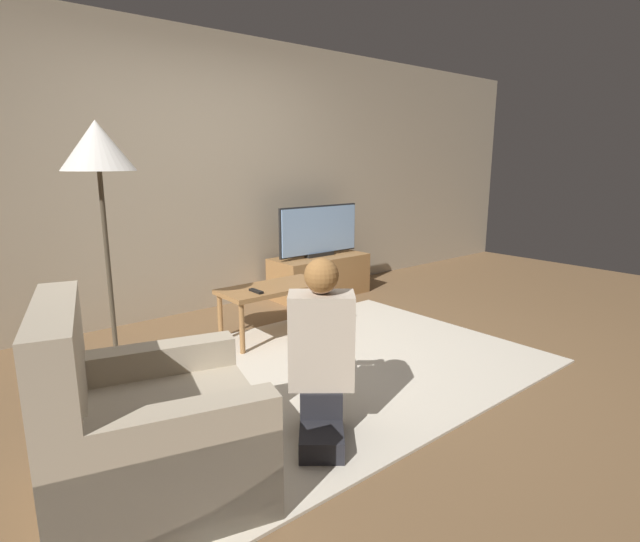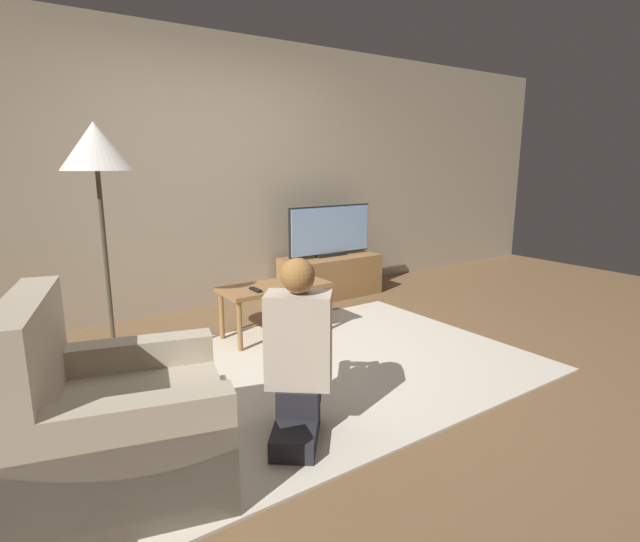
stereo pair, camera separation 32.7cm
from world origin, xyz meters
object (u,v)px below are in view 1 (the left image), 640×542
coffee_table (274,292)px  floor_lamp (98,158)px  armchair (147,435)px  tv (319,231)px  person_kneeling (321,349)px

coffee_table → floor_lamp: bearing=-178.0°
coffee_table → armchair: armchair is taller
tv → floor_lamp: floor_lamp is taller
tv → armchair: 3.42m
coffee_table → person_kneeling: 1.52m
coffee_table → armchair: bearing=-140.2°
coffee_table → floor_lamp: size_ratio=0.53×
armchair → person_kneeling: (0.90, -0.08, 0.19)m
tv → person_kneeling: bearing=-129.5°
floor_lamp → person_kneeling: floor_lamp is taller
tv → person_kneeling: 2.81m
armchair → coffee_table: bearing=-34.8°
armchair → person_kneeling: person_kneeling is taller
coffee_table → armchair: 2.02m
tv → person_kneeling: size_ratio=1.08×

